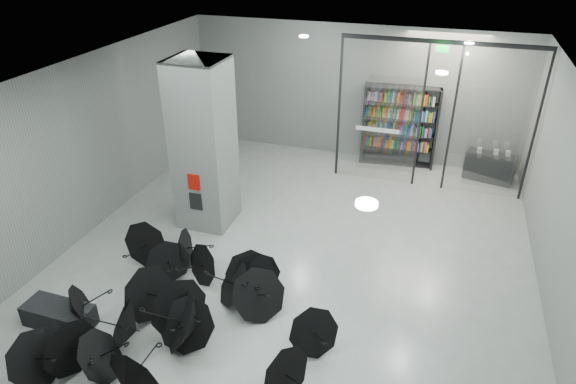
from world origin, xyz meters
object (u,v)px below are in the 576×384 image
(column, at_px, (204,145))
(umbrella_cluster, at_px, (178,311))
(bench, at_px, (59,315))
(bookshelf, at_px, (399,126))
(shop_counter, at_px, (489,167))

(column, xyz_separation_m, umbrella_cluster, (1.06, -3.51, -1.69))
(bench, distance_m, bookshelf, 10.28)
(shop_counter, bearing_deg, bookshelf, -174.46)
(bookshelf, distance_m, umbrella_cluster, 8.80)
(column, distance_m, bookshelf, 6.24)
(bookshelf, distance_m, shop_counter, 2.80)
(column, xyz_separation_m, bookshelf, (3.97, 4.75, -0.80))
(column, bearing_deg, shop_counter, 33.67)
(bench, relative_size, umbrella_cluster, 0.24)
(bench, bearing_deg, umbrella_cluster, 18.59)
(shop_counter, xyz_separation_m, umbrella_cluster, (-5.57, -7.93, -0.09))
(umbrella_cluster, bearing_deg, column, 106.81)
(bench, relative_size, bookshelf, 0.54)
(column, height_order, umbrella_cluster, column)
(bench, distance_m, shop_counter, 11.51)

